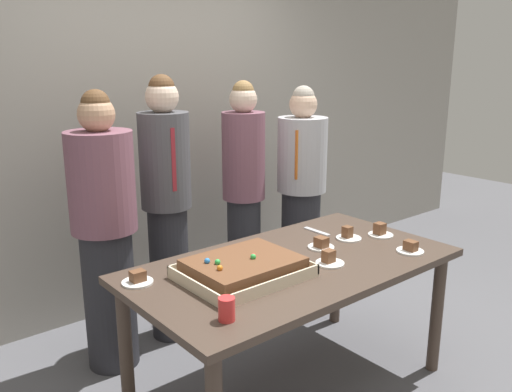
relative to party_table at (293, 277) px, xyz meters
name	(u,v)px	position (x,y,z in m)	size (l,w,h in m)	color
ground_plane	(291,389)	(0.00, 0.00, -0.68)	(12.00, 12.00, 0.00)	#5B5B60
interior_back_panel	(141,103)	(0.00, 1.60, 0.82)	(8.00, 0.12, 3.00)	#9E998E
party_table	(293,277)	(0.00, 0.00, 0.00)	(1.75, 0.94, 0.77)	#47382D
sheet_cake	(243,268)	(-0.33, 0.01, 0.13)	(0.58, 0.46, 0.12)	beige
plated_slice_near_left	(138,279)	(-0.76, 0.27, 0.11)	(0.15, 0.15, 0.06)	white
plated_slice_near_right	(410,249)	(0.60, -0.31, 0.11)	(0.15, 0.15, 0.06)	white
plated_slice_far_left	(321,245)	(0.26, 0.05, 0.11)	(0.15, 0.15, 0.07)	white
plated_slice_far_right	(329,260)	(0.12, -0.14, 0.11)	(0.15, 0.15, 0.07)	white
plated_slice_center_front	(380,232)	(0.70, -0.03, 0.11)	(0.15, 0.15, 0.08)	white
plated_slice_center_back	(348,235)	(0.50, 0.06, 0.11)	(0.15, 0.15, 0.08)	white
drink_cup_nearest	(227,309)	(-0.66, -0.30, 0.14)	(0.07, 0.07, 0.10)	red
cake_server_utensil	(317,231)	(0.45, 0.27, 0.09)	(0.03, 0.20, 0.01)	silver
person_serving_front	(105,231)	(-0.64, 0.89, 0.16)	(0.37, 0.37, 1.65)	#28282D
person_green_shirt_behind	(167,205)	(-0.19, 0.97, 0.22)	(0.32, 0.32, 1.72)	#28282D
person_striped_tie_right	(244,192)	(0.49, 1.04, 0.19)	(0.31, 0.31, 1.66)	#28282D
person_left_edge_reaching	(301,191)	(0.93, 0.89, 0.15)	(0.37, 0.37, 1.62)	#28282D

